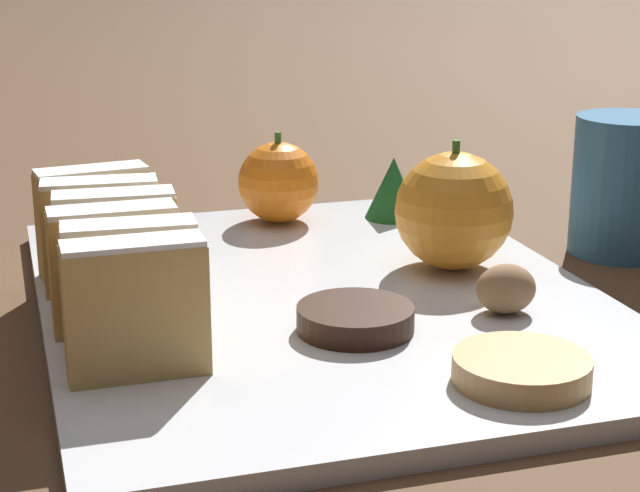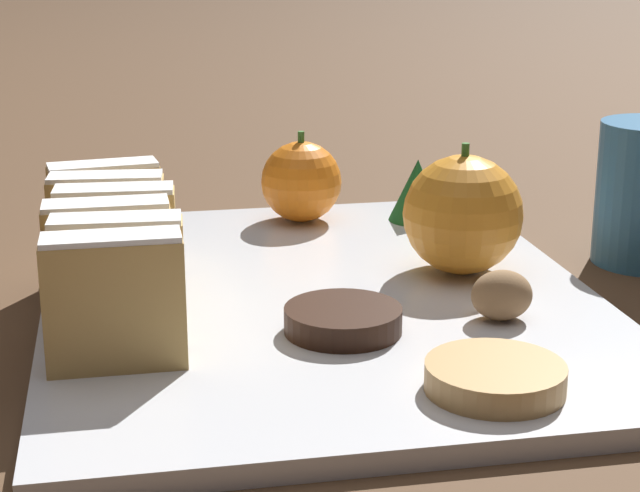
# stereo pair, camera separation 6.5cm
# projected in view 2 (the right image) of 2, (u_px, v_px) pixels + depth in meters

# --- Properties ---
(ground_plane) EXTENTS (6.00, 6.00, 0.00)m
(ground_plane) POSITION_uv_depth(u_px,v_px,m) (320.00, 310.00, 0.67)
(ground_plane) COLOR #513823
(serving_platter) EXTENTS (0.34, 0.42, 0.01)m
(serving_platter) POSITION_uv_depth(u_px,v_px,m) (320.00, 301.00, 0.66)
(serving_platter) COLOR silver
(serving_platter) RESTS_ON ground_plane
(stollen_slice_front) EXTENTS (0.07, 0.03, 0.07)m
(stollen_slice_front) POSITION_uv_depth(u_px,v_px,m) (115.00, 302.00, 0.54)
(stollen_slice_front) COLOR tan
(stollen_slice_front) RESTS_ON serving_platter
(stollen_slice_second) EXTENTS (0.07, 0.03, 0.07)m
(stollen_slice_second) POSITION_uv_depth(u_px,v_px,m) (118.00, 280.00, 0.57)
(stollen_slice_second) COLOR tan
(stollen_slice_second) RESTS_ON serving_platter
(stollen_slice_third) EXTENTS (0.07, 0.03, 0.07)m
(stollen_slice_third) POSITION_uv_depth(u_px,v_px,m) (109.00, 262.00, 0.61)
(stollen_slice_third) COLOR tan
(stollen_slice_third) RESTS_ON serving_platter
(stollen_slice_fourth) EXTENTS (0.07, 0.03, 0.07)m
(stollen_slice_fourth) POSITION_uv_depth(u_px,v_px,m) (117.00, 244.00, 0.64)
(stollen_slice_fourth) COLOR tan
(stollen_slice_fourth) RESTS_ON serving_platter
(stollen_slice_fifth) EXTENTS (0.07, 0.03, 0.07)m
(stollen_slice_fifth) POSITION_uv_depth(u_px,v_px,m) (108.00, 229.00, 0.67)
(stollen_slice_fifth) COLOR tan
(stollen_slice_fifth) RESTS_ON serving_platter
(stollen_slice_sixth) EXTENTS (0.07, 0.03, 0.07)m
(stollen_slice_sixth) POSITION_uv_depth(u_px,v_px,m) (106.00, 216.00, 0.70)
(stollen_slice_sixth) COLOR tan
(stollen_slice_sixth) RESTS_ON serving_platter
(orange_near) EXTENTS (0.08, 0.08, 0.09)m
(orange_near) POSITION_uv_depth(u_px,v_px,m) (463.00, 215.00, 0.69)
(orange_near) COLOR orange
(orange_near) RESTS_ON serving_platter
(orange_far) EXTENTS (0.06, 0.06, 0.07)m
(orange_far) POSITION_uv_depth(u_px,v_px,m) (301.00, 182.00, 0.81)
(orange_far) COLOR orange
(orange_far) RESTS_ON serving_platter
(walnut) EXTENTS (0.04, 0.03, 0.03)m
(walnut) POSITION_uv_depth(u_px,v_px,m) (502.00, 295.00, 0.61)
(walnut) COLOR #8E6B47
(walnut) RESTS_ON serving_platter
(chocolate_cookie) EXTENTS (0.07, 0.07, 0.01)m
(chocolate_cookie) POSITION_uv_depth(u_px,v_px,m) (334.00, 320.00, 0.60)
(chocolate_cookie) COLOR black
(chocolate_cookie) RESTS_ON serving_platter
(gingerbread_cookie) EXTENTS (0.07, 0.07, 0.01)m
(gingerbread_cookie) POSITION_uv_depth(u_px,v_px,m) (495.00, 377.00, 0.52)
(gingerbread_cookie) COLOR tan
(gingerbread_cookie) RESTS_ON serving_platter
(evergreen_sprig) EXTENTS (0.04, 0.04, 0.05)m
(evergreen_sprig) POSITION_uv_depth(u_px,v_px,m) (417.00, 190.00, 0.82)
(evergreen_sprig) COLOR #195623
(evergreen_sprig) RESTS_ON serving_platter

